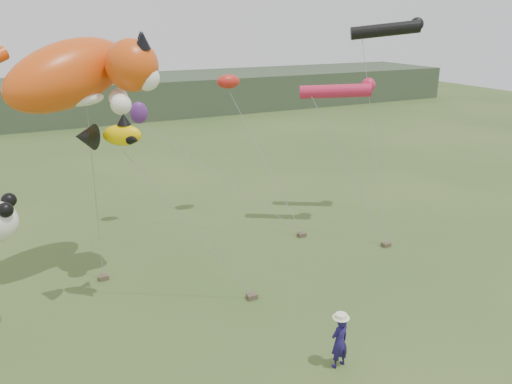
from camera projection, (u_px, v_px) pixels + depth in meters
ground at (296, 338)px, 16.73m from camera, size 120.00×120.00×0.00m
headland at (59, 101)px, 52.83m from camera, size 90.00×13.00×4.00m
festival_attendant at (340, 342)px, 15.11m from camera, size 0.69×0.50×1.75m
sandbag_anchors at (222, 274)px, 20.75m from camera, size 17.36×4.47×0.20m
cat_kite at (82, 73)px, 18.08m from camera, size 6.79×4.56×3.48m
fish_kite at (109, 135)px, 16.55m from camera, size 2.41×1.58×1.15m
tube_kites at (366, 60)px, 24.14m from camera, size 6.42×2.57×3.75m
misc_kites at (187, 96)px, 24.57m from camera, size 5.56×1.09×2.19m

